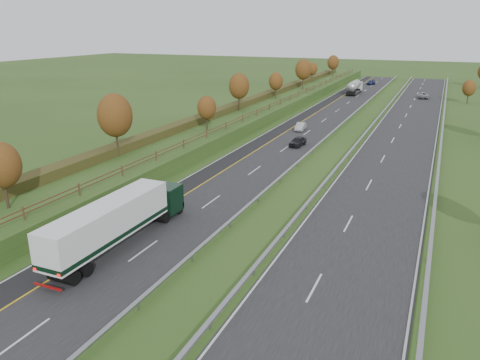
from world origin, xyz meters
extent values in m
plane|color=#2D4C1B|center=(8.00, 55.00, 0.00)|extent=(400.00, 400.00, 0.00)
cube|color=black|center=(0.00, 60.00, 0.02)|extent=(10.50, 200.00, 0.04)
cube|color=black|center=(16.50, 60.00, 0.02)|extent=(10.50, 200.00, 0.04)
cube|color=black|center=(-3.75, 60.00, 0.02)|extent=(3.00, 200.00, 0.04)
cube|color=silver|center=(-5.05, 60.00, 0.05)|extent=(0.15, 200.00, 0.01)
cube|color=gold|center=(-2.25, 60.00, 0.05)|extent=(0.15, 200.00, 0.01)
cube|color=silver|center=(5.05, 60.00, 0.05)|extent=(0.15, 200.00, 0.01)
cube|color=silver|center=(11.45, 60.00, 0.05)|extent=(0.15, 200.00, 0.01)
cube|color=silver|center=(21.55, 60.00, 0.05)|extent=(0.15, 200.00, 0.01)
cube|color=silver|center=(1.25, -1.00, 0.05)|extent=(0.15, 4.00, 0.01)
cube|color=silver|center=(1.25, 11.00, 0.05)|extent=(0.15, 4.00, 0.01)
cube|color=silver|center=(15.25, 11.00, 0.05)|extent=(0.15, 4.00, 0.01)
cube|color=silver|center=(1.25, 23.00, 0.05)|extent=(0.15, 4.00, 0.01)
cube|color=silver|center=(15.25, 23.00, 0.05)|extent=(0.15, 4.00, 0.01)
cube|color=silver|center=(1.25, 35.00, 0.05)|extent=(0.15, 4.00, 0.01)
cube|color=silver|center=(15.25, 35.00, 0.05)|extent=(0.15, 4.00, 0.01)
cube|color=silver|center=(1.25, 47.00, 0.05)|extent=(0.15, 4.00, 0.01)
cube|color=silver|center=(15.25, 47.00, 0.05)|extent=(0.15, 4.00, 0.01)
cube|color=silver|center=(1.25, 59.00, 0.05)|extent=(0.15, 4.00, 0.01)
cube|color=silver|center=(15.25, 59.00, 0.05)|extent=(0.15, 4.00, 0.01)
cube|color=silver|center=(1.25, 71.00, 0.05)|extent=(0.15, 4.00, 0.01)
cube|color=silver|center=(15.25, 71.00, 0.05)|extent=(0.15, 4.00, 0.01)
cube|color=silver|center=(1.25, 83.00, 0.05)|extent=(0.15, 4.00, 0.01)
cube|color=silver|center=(15.25, 83.00, 0.05)|extent=(0.15, 4.00, 0.01)
cube|color=silver|center=(1.25, 95.00, 0.05)|extent=(0.15, 4.00, 0.01)
cube|color=silver|center=(15.25, 95.00, 0.05)|extent=(0.15, 4.00, 0.01)
cube|color=silver|center=(1.25, 107.00, 0.05)|extent=(0.15, 4.00, 0.01)
cube|color=silver|center=(15.25, 107.00, 0.05)|extent=(0.15, 4.00, 0.01)
cube|color=silver|center=(1.25, 119.00, 0.05)|extent=(0.15, 4.00, 0.01)
cube|color=silver|center=(15.25, 119.00, 0.05)|extent=(0.15, 4.00, 0.01)
cube|color=silver|center=(1.25, 131.00, 0.05)|extent=(0.15, 4.00, 0.01)
cube|color=silver|center=(15.25, 131.00, 0.05)|extent=(0.15, 4.00, 0.01)
cube|color=silver|center=(1.25, 143.00, 0.05)|extent=(0.15, 4.00, 0.01)
cube|color=silver|center=(15.25, 143.00, 0.05)|extent=(0.15, 4.00, 0.01)
cube|color=silver|center=(1.25, 155.00, 0.05)|extent=(0.15, 4.00, 0.01)
cube|color=silver|center=(15.25, 155.00, 0.05)|extent=(0.15, 4.00, 0.01)
cube|color=#2D4C1B|center=(-13.00, 60.00, 1.00)|extent=(12.00, 200.00, 2.00)
cube|color=#363A17|center=(-15.00, 60.00, 2.55)|extent=(2.20, 180.00, 1.10)
cube|color=#422B19|center=(-8.50, 60.00, 2.55)|extent=(0.08, 184.00, 0.10)
cube|color=#422B19|center=(-8.50, 60.00, 2.95)|extent=(0.08, 184.00, 0.10)
cube|color=#422B19|center=(-8.50, 8.50, 2.60)|extent=(0.12, 0.12, 1.20)
cube|color=#422B19|center=(-8.50, 15.00, 2.60)|extent=(0.12, 0.12, 1.20)
cube|color=#422B19|center=(-8.50, 21.50, 2.60)|extent=(0.12, 0.12, 1.20)
cube|color=#422B19|center=(-8.50, 28.00, 2.60)|extent=(0.12, 0.12, 1.20)
cube|color=#422B19|center=(-8.50, 34.50, 2.60)|extent=(0.12, 0.12, 1.20)
cube|color=#422B19|center=(-8.50, 41.00, 2.60)|extent=(0.12, 0.12, 1.20)
cube|color=#422B19|center=(-8.50, 47.50, 2.60)|extent=(0.12, 0.12, 1.20)
cube|color=#422B19|center=(-8.50, 54.00, 2.60)|extent=(0.12, 0.12, 1.20)
cube|color=#422B19|center=(-8.50, 60.50, 2.60)|extent=(0.12, 0.12, 1.20)
cube|color=#422B19|center=(-8.50, 67.00, 2.60)|extent=(0.12, 0.12, 1.20)
cube|color=#422B19|center=(-8.50, 73.50, 2.60)|extent=(0.12, 0.12, 1.20)
cube|color=#422B19|center=(-8.50, 80.00, 2.60)|extent=(0.12, 0.12, 1.20)
cube|color=#422B19|center=(-8.50, 86.50, 2.60)|extent=(0.12, 0.12, 1.20)
cube|color=#422B19|center=(-8.50, 93.00, 2.60)|extent=(0.12, 0.12, 1.20)
cube|color=#422B19|center=(-8.50, 99.50, 2.60)|extent=(0.12, 0.12, 1.20)
cube|color=#422B19|center=(-8.50, 106.00, 2.60)|extent=(0.12, 0.12, 1.20)
cube|color=#422B19|center=(-8.50, 112.50, 2.60)|extent=(0.12, 0.12, 1.20)
cube|color=#422B19|center=(-8.50, 119.00, 2.60)|extent=(0.12, 0.12, 1.20)
cube|color=#422B19|center=(-8.50, 125.50, 2.60)|extent=(0.12, 0.12, 1.20)
cube|color=#422B19|center=(-8.50, 132.00, 2.60)|extent=(0.12, 0.12, 1.20)
cube|color=#422B19|center=(-8.50, 138.50, 2.60)|extent=(0.12, 0.12, 1.20)
cube|color=#422B19|center=(-8.50, 145.00, 2.60)|extent=(0.12, 0.12, 1.20)
cube|color=#422B19|center=(-8.50, 151.50, 2.60)|extent=(0.12, 0.12, 1.20)
cube|color=gray|center=(5.70, 60.00, 0.62)|extent=(0.32, 200.00, 0.18)
cube|color=gray|center=(5.70, 4.00, 0.28)|extent=(0.10, 0.14, 0.56)
cube|color=gray|center=(5.70, 11.00, 0.28)|extent=(0.10, 0.14, 0.56)
cube|color=gray|center=(5.70, 18.00, 0.28)|extent=(0.10, 0.14, 0.56)
cube|color=gray|center=(5.70, 25.00, 0.28)|extent=(0.10, 0.14, 0.56)
cube|color=gray|center=(5.70, 32.00, 0.28)|extent=(0.10, 0.14, 0.56)
cube|color=gray|center=(5.70, 39.00, 0.28)|extent=(0.10, 0.14, 0.56)
cube|color=gray|center=(5.70, 46.00, 0.28)|extent=(0.10, 0.14, 0.56)
cube|color=gray|center=(5.70, 53.00, 0.28)|extent=(0.10, 0.14, 0.56)
cube|color=gray|center=(5.70, 60.00, 0.28)|extent=(0.10, 0.14, 0.56)
cube|color=gray|center=(5.70, 67.00, 0.28)|extent=(0.10, 0.14, 0.56)
cube|color=gray|center=(5.70, 74.00, 0.28)|extent=(0.10, 0.14, 0.56)
cube|color=gray|center=(5.70, 81.00, 0.28)|extent=(0.10, 0.14, 0.56)
cube|color=gray|center=(5.70, 88.00, 0.28)|extent=(0.10, 0.14, 0.56)
cube|color=gray|center=(5.70, 95.00, 0.28)|extent=(0.10, 0.14, 0.56)
cube|color=gray|center=(5.70, 102.00, 0.28)|extent=(0.10, 0.14, 0.56)
cube|color=gray|center=(5.70, 109.00, 0.28)|extent=(0.10, 0.14, 0.56)
cube|color=gray|center=(5.70, 116.00, 0.28)|extent=(0.10, 0.14, 0.56)
cube|color=gray|center=(5.70, 123.00, 0.28)|extent=(0.10, 0.14, 0.56)
cube|color=gray|center=(5.70, 130.00, 0.28)|extent=(0.10, 0.14, 0.56)
cube|color=gray|center=(5.70, 137.00, 0.28)|extent=(0.10, 0.14, 0.56)
cube|color=gray|center=(5.70, 144.00, 0.28)|extent=(0.10, 0.14, 0.56)
cube|color=gray|center=(5.70, 151.00, 0.28)|extent=(0.10, 0.14, 0.56)
cube|color=gray|center=(5.70, 158.00, 0.28)|extent=(0.10, 0.14, 0.56)
cube|color=gray|center=(10.80, 60.00, 0.62)|extent=(0.32, 200.00, 0.18)
cube|color=gray|center=(10.80, 4.00, 0.28)|extent=(0.10, 0.14, 0.56)
cube|color=gray|center=(10.80, 11.00, 0.28)|extent=(0.10, 0.14, 0.56)
cube|color=gray|center=(10.80, 18.00, 0.28)|extent=(0.10, 0.14, 0.56)
cube|color=gray|center=(10.80, 25.00, 0.28)|extent=(0.10, 0.14, 0.56)
cube|color=gray|center=(10.80, 32.00, 0.28)|extent=(0.10, 0.14, 0.56)
cube|color=gray|center=(10.80, 39.00, 0.28)|extent=(0.10, 0.14, 0.56)
cube|color=gray|center=(10.80, 46.00, 0.28)|extent=(0.10, 0.14, 0.56)
cube|color=gray|center=(10.80, 53.00, 0.28)|extent=(0.10, 0.14, 0.56)
cube|color=gray|center=(10.80, 60.00, 0.28)|extent=(0.10, 0.14, 0.56)
cube|color=gray|center=(10.80, 67.00, 0.28)|extent=(0.10, 0.14, 0.56)
cube|color=gray|center=(10.80, 74.00, 0.28)|extent=(0.10, 0.14, 0.56)
cube|color=gray|center=(10.80, 81.00, 0.28)|extent=(0.10, 0.14, 0.56)
cube|color=gray|center=(10.80, 88.00, 0.28)|extent=(0.10, 0.14, 0.56)
cube|color=gray|center=(10.80, 95.00, 0.28)|extent=(0.10, 0.14, 0.56)
cube|color=gray|center=(10.80, 102.00, 0.28)|extent=(0.10, 0.14, 0.56)
cube|color=gray|center=(10.80, 109.00, 0.28)|extent=(0.10, 0.14, 0.56)
cube|color=gray|center=(10.80, 116.00, 0.28)|extent=(0.10, 0.14, 0.56)
cube|color=gray|center=(10.80, 123.00, 0.28)|extent=(0.10, 0.14, 0.56)
cube|color=gray|center=(10.80, 130.00, 0.28)|extent=(0.10, 0.14, 0.56)
cube|color=gray|center=(10.80, 137.00, 0.28)|extent=(0.10, 0.14, 0.56)
cube|color=gray|center=(10.80, 144.00, 0.28)|extent=(0.10, 0.14, 0.56)
cube|color=gray|center=(10.80, 151.00, 0.28)|extent=(0.10, 0.14, 0.56)
cube|color=gray|center=(10.80, 158.00, 0.28)|extent=(0.10, 0.14, 0.56)
cube|color=gray|center=(22.30, 60.00, 0.62)|extent=(0.32, 200.00, 0.18)
cube|color=gray|center=(22.30, 18.00, 0.28)|extent=(0.10, 0.14, 0.56)
cube|color=gray|center=(22.30, 32.00, 0.28)|extent=(0.10, 0.14, 0.56)
cube|color=gray|center=(22.30, 46.00, 0.28)|extent=(0.10, 0.14, 0.56)
cube|color=gray|center=(22.30, 60.00, 0.28)|extent=(0.10, 0.14, 0.56)
cube|color=gray|center=(22.30, 74.00, 0.28)|extent=(0.10, 0.14, 0.56)
cube|color=gray|center=(22.30, 88.00, 0.28)|extent=(0.10, 0.14, 0.56)
cube|color=gray|center=(22.30, 102.00, 0.28)|extent=(0.10, 0.14, 0.56)
cube|color=gray|center=(22.30, 116.00, 0.28)|extent=(0.10, 0.14, 0.56)
cube|color=gray|center=(22.30, 130.00, 0.28)|extent=(0.10, 0.14, 0.56)
cube|color=gray|center=(22.30, 144.00, 0.28)|extent=(0.10, 0.14, 0.56)
cube|color=gray|center=(22.30, 158.00, 0.28)|extent=(0.10, 0.14, 0.56)
cylinder|color=#2D2116|center=(-12.00, 10.00, 3.21)|extent=(0.24, 0.24, 2.43)
ellipsoid|color=#4C2B10|center=(-12.00, 10.00, 5.89)|extent=(3.24, 3.24, 4.05)
cylinder|color=#2D2116|center=(-14.00, 28.00, 3.58)|extent=(0.24, 0.24, 3.15)
ellipsoid|color=#4C2B10|center=(-14.00, 28.00, 7.04)|extent=(4.20, 4.20, 5.25)
cylinder|color=#2D2116|center=(-11.00, 46.00, 3.08)|extent=(0.24, 0.24, 2.16)
ellipsoid|color=#4C2B10|center=(-11.00, 46.00, 5.46)|extent=(2.88, 2.88, 3.60)
cylinder|color=#2D2116|center=(-13.50, 64.00, 3.44)|extent=(0.24, 0.24, 2.88)
ellipsoid|color=#4C2B10|center=(-13.50, 64.00, 6.61)|extent=(3.84, 3.84, 4.80)
cylinder|color=#2D2116|center=(-12.50, 82.00, 3.17)|extent=(0.24, 0.24, 2.34)
ellipsoid|color=#4C2B10|center=(-12.50, 82.00, 5.74)|extent=(3.12, 3.12, 3.90)
cylinder|color=#2D2116|center=(-11.50, 100.00, 3.53)|extent=(0.24, 0.24, 3.06)
ellipsoid|color=#4C2B10|center=(-11.50, 100.00, 6.90)|extent=(4.08, 4.08, 5.10)
cylinder|color=#2D2116|center=(-14.00, 118.00, 3.12)|extent=(0.24, 0.24, 2.25)
ellipsoid|color=#4C2B10|center=(-14.00, 118.00, 5.60)|extent=(3.00, 3.00, 3.75)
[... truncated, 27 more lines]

